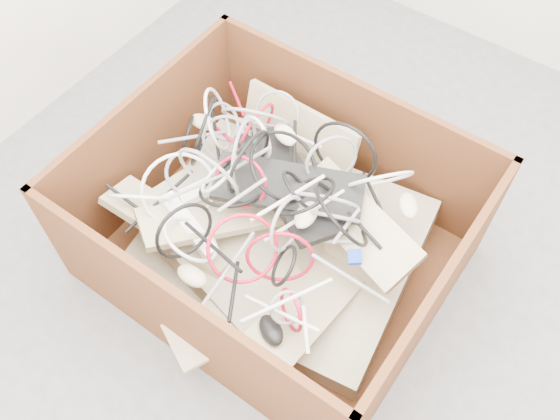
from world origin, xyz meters
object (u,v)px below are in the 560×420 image
Objects in this scene: power_strip_left at (219,181)px; vga_plug at (355,257)px; cardboard_box at (273,238)px; power_strip_right at (188,225)px.

power_strip_left is 0.50m from vga_plug.
power_strip_left is 6.00× the size of vga_plug.
cardboard_box reaches higher than power_strip_right.
cardboard_box is 4.58× the size of power_strip_right.
cardboard_box is 25.55× the size of vga_plug.
cardboard_box is 0.37m from vga_plug.
power_strip_right is 5.58× the size of vga_plug.
power_strip_left reaches higher than vga_plug.
cardboard_box is at bearing 63.96° from power_strip_right.
vga_plug is at bearing -53.70° from power_strip_left.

